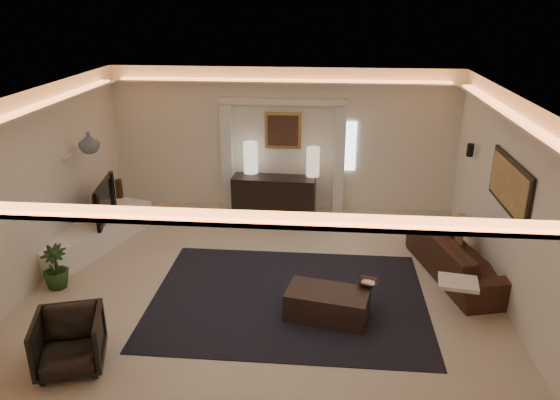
# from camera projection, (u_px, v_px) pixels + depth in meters

# --- Properties ---
(floor) EXTENTS (7.00, 7.00, 0.00)m
(floor) POSITION_uv_depth(u_px,v_px,m) (263.00, 290.00, 8.04)
(floor) COLOR #C3B393
(floor) RESTS_ON ground
(ceiling) EXTENTS (7.00, 7.00, 0.00)m
(ceiling) POSITION_uv_depth(u_px,v_px,m) (261.00, 99.00, 7.00)
(ceiling) COLOR white
(ceiling) RESTS_ON ground
(wall_back) EXTENTS (7.00, 0.00, 7.00)m
(wall_back) POSITION_uv_depth(u_px,v_px,m) (283.00, 140.00, 10.78)
(wall_back) COLOR silver
(wall_back) RESTS_ON ground
(wall_front) EXTENTS (7.00, 0.00, 7.00)m
(wall_front) POSITION_uv_depth(u_px,v_px,m) (209.00, 357.00, 4.27)
(wall_front) COLOR silver
(wall_front) RESTS_ON ground
(wall_left) EXTENTS (0.00, 7.00, 7.00)m
(wall_left) POSITION_uv_depth(u_px,v_px,m) (27.00, 194.00, 7.82)
(wall_left) COLOR silver
(wall_left) RESTS_ON ground
(wall_right) EXTENTS (0.00, 7.00, 7.00)m
(wall_right) POSITION_uv_depth(u_px,v_px,m) (516.00, 210.00, 7.23)
(wall_right) COLOR silver
(wall_right) RESTS_ON ground
(cove_soffit) EXTENTS (7.00, 7.00, 0.04)m
(cove_soffit) POSITION_uv_depth(u_px,v_px,m) (261.00, 120.00, 7.10)
(cove_soffit) COLOR silver
(cove_soffit) RESTS_ON ceiling
(daylight_slit) EXTENTS (0.25, 0.03, 1.00)m
(daylight_slit) POSITION_uv_depth(u_px,v_px,m) (350.00, 146.00, 10.68)
(daylight_slit) COLOR white
(daylight_slit) RESTS_ON wall_back
(area_rug) EXTENTS (4.00, 3.00, 0.01)m
(area_rug) POSITION_uv_depth(u_px,v_px,m) (289.00, 298.00, 7.82)
(area_rug) COLOR black
(area_rug) RESTS_ON ground
(pilaster_left) EXTENTS (0.22, 0.20, 2.20)m
(pilaster_left) POSITION_uv_depth(u_px,v_px,m) (227.00, 156.00, 10.91)
(pilaster_left) COLOR silver
(pilaster_left) RESTS_ON ground
(pilaster_right) EXTENTS (0.22, 0.20, 2.20)m
(pilaster_right) POSITION_uv_depth(u_px,v_px,m) (339.00, 159.00, 10.71)
(pilaster_right) COLOR silver
(pilaster_right) RESTS_ON ground
(alcove_header) EXTENTS (2.52, 0.20, 0.12)m
(alcove_header) POSITION_uv_depth(u_px,v_px,m) (283.00, 101.00, 10.40)
(alcove_header) COLOR silver
(alcove_header) RESTS_ON wall_back
(painting_frame) EXTENTS (0.74, 0.04, 0.74)m
(painting_frame) POSITION_uv_depth(u_px,v_px,m) (283.00, 131.00, 10.68)
(painting_frame) COLOR tan
(painting_frame) RESTS_ON wall_back
(painting_canvas) EXTENTS (0.62, 0.02, 0.62)m
(painting_canvas) POSITION_uv_depth(u_px,v_px,m) (283.00, 131.00, 10.65)
(painting_canvas) COLOR #4C2D1E
(painting_canvas) RESTS_ON wall_back
(art_panel_frame) EXTENTS (0.04, 1.64, 0.74)m
(art_panel_frame) POSITION_uv_depth(u_px,v_px,m) (510.00, 185.00, 7.42)
(art_panel_frame) COLOR black
(art_panel_frame) RESTS_ON wall_right
(art_panel_gold) EXTENTS (0.02, 1.50, 0.62)m
(art_panel_gold) POSITION_uv_depth(u_px,v_px,m) (508.00, 185.00, 7.42)
(art_panel_gold) COLOR tan
(art_panel_gold) RESTS_ON wall_right
(wall_sconce) EXTENTS (0.12, 0.12, 0.22)m
(wall_sconce) POSITION_uv_depth(u_px,v_px,m) (470.00, 150.00, 9.20)
(wall_sconce) COLOR black
(wall_sconce) RESTS_ON wall_right
(wall_niche) EXTENTS (0.10, 0.55, 0.04)m
(wall_niche) POSITION_uv_depth(u_px,v_px,m) (72.00, 155.00, 9.04)
(wall_niche) COLOR silver
(wall_niche) RESTS_ON wall_left
(console) EXTENTS (1.67, 0.59, 0.83)m
(console) POSITION_uv_depth(u_px,v_px,m) (274.00, 197.00, 10.68)
(console) COLOR black
(console) RESTS_ON ground
(lamp_left) EXTENTS (0.33, 0.33, 0.64)m
(lamp_left) POSITION_uv_depth(u_px,v_px,m) (251.00, 160.00, 10.72)
(lamp_left) COLOR white
(lamp_left) RESTS_ON console
(lamp_right) EXTENTS (0.30, 0.30, 0.59)m
(lamp_right) POSITION_uv_depth(u_px,v_px,m) (313.00, 163.00, 10.52)
(lamp_right) COLOR beige
(lamp_right) RESTS_ON console
(media_ledge) EXTENTS (1.37, 2.65, 0.48)m
(media_ledge) POSITION_uv_depth(u_px,v_px,m) (94.00, 236.00, 9.34)
(media_ledge) COLOR white
(media_ledge) RESTS_ON ground
(tv) EXTENTS (1.23, 0.35, 0.70)m
(tv) POSITION_uv_depth(u_px,v_px,m) (98.00, 202.00, 9.31)
(tv) COLOR black
(tv) RESTS_ON media_ledge
(figurine) EXTENTS (0.15, 0.15, 0.37)m
(figurine) POSITION_uv_depth(u_px,v_px,m) (119.00, 189.00, 10.39)
(figurine) COLOR #3B2614
(figurine) RESTS_ON media_ledge
(ginger_jar) EXTENTS (0.42, 0.42, 0.36)m
(ginger_jar) POSITION_uv_depth(u_px,v_px,m) (89.00, 143.00, 9.01)
(ginger_jar) COLOR slate
(ginger_jar) RESTS_ON wall_niche
(plant) EXTENTS (0.40, 0.40, 0.69)m
(plant) POSITION_uv_depth(u_px,v_px,m) (55.00, 267.00, 8.01)
(plant) COLOR #1F3B17
(plant) RESTS_ON ground
(sofa) EXTENTS (2.40, 1.41, 0.66)m
(sofa) POSITION_uv_depth(u_px,v_px,m) (460.00, 257.00, 8.36)
(sofa) COLOR #4F3022
(sofa) RESTS_ON ground
(throw_blanket) EXTENTS (0.58, 0.50, 0.06)m
(throw_blanket) POSITION_uv_depth(u_px,v_px,m) (458.00, 283.00, 7.17)
(throw_blanket) COLOR white
(throw_blanket) RESTS_ON sofa
(throw_pillow) EXTENTS (0.22, 0.43, 0.42)m
(throw_pillow) POSITION_uv_depth(u_px,v_px,m) (460.00, 229.00, 8.82)
(throw_pillow) COLOR #9C7651
(throw_pillow) RESTS_ON sofa
(coffee_table) EXTENTS (1.21, 0.81, 0.41)m
(coffee_table) POSITION_uv_depth(u_px,v_px,m) (327.00, 304.00, 7.30)
(coffee_table) COLOR black
(coffee_table) RESTS_ON ground
(bowl) EXTENTS (0.35, 0.35, 0.07)m
(bowl) POSITION_uv_depth(u_px,v_px,m) (368.00, 283.00, 7.37)
(bowl) COLOR black
(bowl) RESTS_ON coffee_table
(magazine) EXTENTS (0.29, 0.26, 0.03)m
(magazine) POSITION_uv_depth(u_px,v_px,m) (367.00, 281.00, 7.45)
(magazine) COLOR silver
(magazine) RESTS_ON coffee_table
(armchair) EXTENTS (0.95, 0.96, 0.70)m
(armchair) POSITION_uv_depth(u_px,v_px,m) (69.00, 342.00, 6.26)
(armchair) COLOR #2E281F
(armchair) RESTS_ON ground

